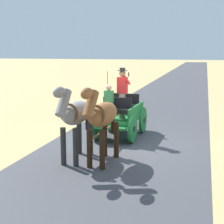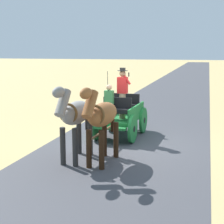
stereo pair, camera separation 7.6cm
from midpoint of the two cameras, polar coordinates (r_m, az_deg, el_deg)
ground_plane at (r=11.47m, az=2.63°, el=-5.30°), size 200.00×200.00×0.00m
road_surface at (r=11.47m, az=2.63°, el=-5.28°), size 5.29×160.00×0.01m
horse_drawn_carriage at (r=12.21m, az=1.21°, el=-0.40°), size 1.51×4.51×2.50m
horse_near_side at (r=9.17m, az=-1.95°, el=-0.79°), size 0.70×2.14×2.21m
horse_off_side at (r=9.46m, az=-6.40°, el=-0.50°), size 0.62×2.13×2.21m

